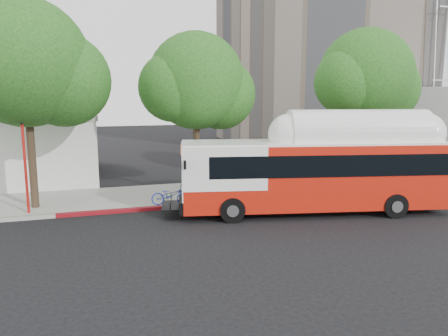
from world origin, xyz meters
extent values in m
plane|color=black|center=(0.00, 0.00, 0.00)|extent=(120.00, 120.00, 0.00)
cube|color=gray|center=(0.00, 6.50, 0.07)|extent=(60.00, 5.00, 0.15)
cube|color=gray|center=(0.00, 3.90, 0.07)|extent=(60.00, 0.30, 0.15)
cube|color=maroon|center=(-3.00, 3.90, 0.08)|extent=(10.00, 0.32, 0.16)
cylinder|color=#2D2116|center=(-9.00, 5.50, 3.04)|extent=(0.36, 0.36, 6.08)
sphere|color=#174714|center=(-9.00, 5.50, 6.84)|extent=(5.80, 5.80, 5.80)
sphere|color=#174714|center=(-7.41, 5.70, 6.08)|extent=(4.35, 4.35, 4.35)
cylinder|color=#2D2116|center=(-1.00, 6.00, 2.72)|extent=(0.36, 0.36, 5.44)
sphere|color=#174714|center=(-1.00, 6.00, 6.12)|extent=(5.00, 5.00, 5.00)
sphere|color=#174714|center=(0.38, 6.20, 5.44)|extent=(3.75, 3.75, 3.75)
cylinder|color=#2D2116|center=(9.00, 5.80, 2.88)|extent=(0.36, 0.36, 5.76)
sphere|color=#174714|center=(9.00, 5.80, 6.48)|extent=(5.40, 5.40, 5.40)
sphere|color=#174714|center=(10.48, 6.00, 5.76)|extent=(4.05, 4.05, 4.05)
cube|color=red|center=(3.38, 1.27, 1.80)|extent=(12.27, 4.90, 2.90)
cube|color=black|center=(3.87, 1.17, 2.40)|extent=(11.10, 4.73, 0.95)
cube|color=white|center=(3.38, 1.27, 3.29)|extent=(12.25, 4.82, 0.10)
cube|color=white|center=(5.34, 0.87, 3.55)|extent=(6.66, 3.22, 0.55)
cube|color=black|center=(-3.04, 2.55, 0.50)|extent=(1.14, 1.92, 0.06)
imported|color=#22319E|center=(-3.04, 2.55, 0.98)|extent=(0.92, 1.80, 0.90)
cylinder|color=red|center=(-9.17, 4.48, 2.08)|extent=(0.12, 0.12, 4.16)
cube|color=black|center=(-9.17, 4.48, 4.26)|extent=(0.05, 0.42, 0.26)
camera|label=1|loc=(-6.30, -16.35, 5.48)|focal=35.00mm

